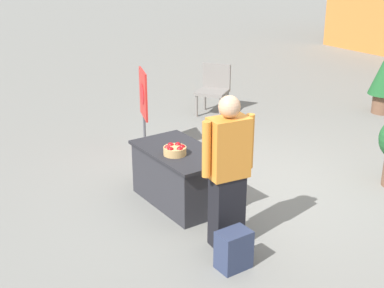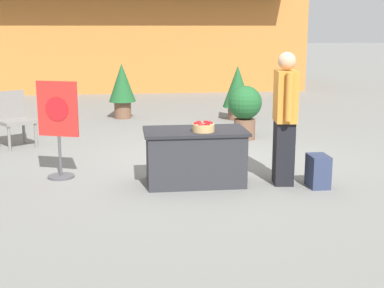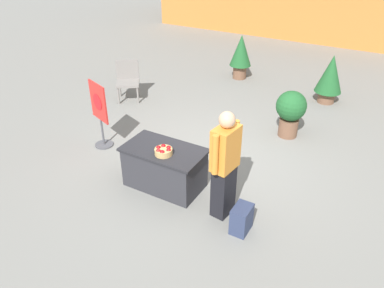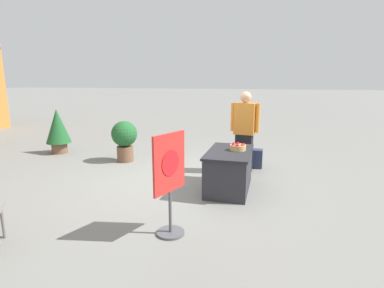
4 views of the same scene
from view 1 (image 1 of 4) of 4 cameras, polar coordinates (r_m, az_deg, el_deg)
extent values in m
plane|color=slate|center=(7.37, 7.19, -4.73)|extent=(120.00, 120.00, 0.00)
cube|color=#2D2D33|center=(6.81, -1.23, -3.62)|extent=(1.25, 0.71, 0.68)
cube|color=#242428|center=(6.67, -1.26, -0.81)|extent=(1.33, 0.75, 0.04)
cylinder|color=tan|center=(6.51, -1.84, -0.72)|extent=(0.28, 0.28, 0.10)
sphere|color=#A30F14|center=(6.43, -1.31, -0.61)|extent=(0.08, 0.08, 0.08)
sphere|color=#A30F14|center=(6.50, -1.04, -0.38)|extent=(0.08, 0.08, 0.08)
sphere|color=#A30F14|center=(6.57, -1.53, -0.13)|extent=(0.08, 0.08, 0.08)
sphere|color=#A30F14|center=(6.57, -2.28, -0.16)|extent=(0.08, 0.08, 0.08)
sphere|color=red|center=(6.49, -2.64, -0.44)|extent=(0.08, 0.08, 0.08)
sphere|color=#A30F14|center=(6.43, -2.30, -0.64)|extent=(0.08, 0.08, 0.08)
cube|color=black|center=(5.87, 3.72, -7.14)|extent=(0.28, 0.37, 0.83)
cube|color=orange|center=(5.56, 3.90, -0.39)|extent=(0.31, 0.45, 0.65)
sphere|color=tan|center=(5.41, 4.01, 4.01)|extent=(0.23, 0.23, 0.23)
cylinder|color=orange|center=(5.43, 1.54, -0.59)|extent=(0.09, 0.09, 0.60)
cylinder|color=orange|center=(5.68, 6.16, 0.29)|extent=(0.09, 0.09, 0.60)
cube|color=#2D3856|center=(5.58, 4.47, -11.18)|extent=(0.24, 0.34, 0.42)
cylinder|color=#4C4C51|center=(8.59, -5.01, -0.69)|extent=(0.36, 0.36, 0.03)
cylinder|color=#4C4C51|center=(8.49, -5.07, 1.13)|extent=(0.04, 0.04, 0.55)
cube|color=red|center=(8.29, -5.21, 5.33)|extent=(0.55, 0.23, 0.74)
cylinder|color=red|center=(8.29, -5.35, 5.32)|extent=(0.31, 0.12, 0.32)
cylinder|color=gray|center=(10.06, 3.01, 3.79)|extent=(0.05, 0.05, 0.42)
cylinder|color=gray|center=(10.20, 0.49, 4.08)|extent=(0.05, 0.05, 0.42)
cylinder|color=gray|center=(10.49, 3.81, 4.50)|extent=(0.05, 0.05, 0.42)
cylinder|color=gray|center=(10.63, 1.38, 4.77)|extent=(0.05, 0.05, 0.42)
cube|color=gray|center=(10.27, 2.19, 5.57)|extent=(0.77, 0.77, 0.06)
cube|color=gray|center=(10.43, 2.65, 7.30)|extent=(0.49, 0.36, 0.47)
cylinder|color=brown|center=(11.06, 19.61, 4.09)|extent=(0.38, 0.38, 0.38)
camera|label=2|loc=(7.04, -61.82, 0.30)|focal=50.00mm
camera|label=3|loc=(2.50, -62.06, 26.88)|focal=35.00mm
camera|label=4|loc=(10.74, -20.24, 13.19)|focal=28.00mm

